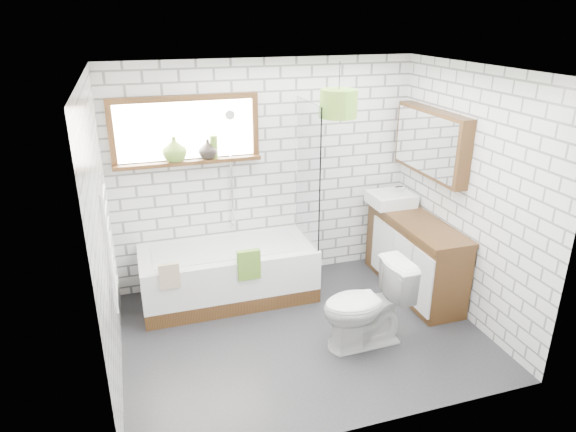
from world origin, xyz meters
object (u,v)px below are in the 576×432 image
object	(u,v)px
vanity	(414,255)
toilet	(366,305)
basin	(391,199)
pendant	(339,104)
bathtub	(228,273)

from	to	relation	value
vanity	toilet	bearing A→B (deg)	-140.77
basin	toilet	distance (m)	1.65
basin	pendant	size ratio (longest dim) A/B	1.30
basin	toilet	bearing A→B (deg)	-125.06
vanity	toilet	size ratio (longest dim) A/B	1.79
vanity	pendant	size ratio (longest dim) A/B	4.04
basin	pendant	xyz separation A→B (m)	(-0.82, -0.28, 1.18)
vanity	toilet	world-z (taller)	vanity
bathtub	basin	size ratio (longest dim) A/B	3.83
bathtub	vanity	bearing A→B (deg)	-12.40
bathtub	pendant	size ratio (longest dim) A/B	4.99
basin	toilet	world-z (taller)	basin
vanity	pendant	bearing A→B (deg)	166.19
toilet	pendant	size ratio (longest dim) A/B	2.25
bathtub	vanity	size ratio (longest dim) A/B	1.23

